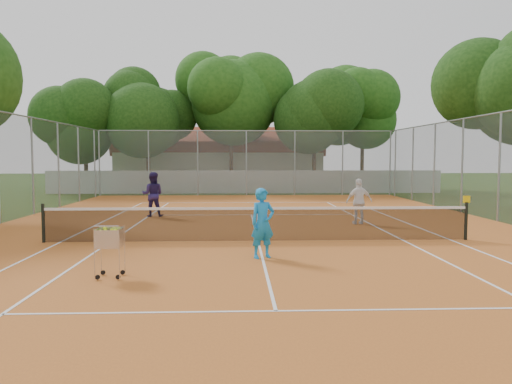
{
  "coord_description": "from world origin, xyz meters",
  "views": [
    {
      "loc": [
        -0.59,
        -13.86,
        2.38
      ],
      "look_at": [
        0.0,
        1.5,
        1.3
      ],
      "focal_mm": 35.0,
      "sensor_mm": 36.0,
      "label": 1
    }
  ],
  "objects_px": {
    "ball_hopper": "(110,251)",
    "player_far_left": "(153,194)",
    "tennis_net": "(258,224)",
    "clubhouse": "(220,159)",
    "player_far_right": "(359,201)",
    "player_near": "(263,223)"
  },
  "relations": [
    {
      "from": "ball_hopper",
      "to": "player_far_left",
      "type": "bearing_deg",
      "value": 70.36
    },
    {
      "from": "tennis_net",
      "to": "ball_hopper",
      "type": "relative_size",
      "value": 11.21
    },
    {
      "from": "clubhouse",
      "to": "player_far_right",
      "type": "height_order",
      "value": "clubhouse"
    },
    {
      "from": "player_near",
      "to": "player_far_left",
      "type": "distance_m",
      "value": 9.19
    },
    {
      "from": "ball_hopper",
      "to": "player_near",
      "type": "bearing_deg",
      "value": 5.75
    },
    {
      "from": "player_far_right",
      "to": "ball_hopper",
      "type": "bearing_deg",
      "value": 43.01
    },
    {
      "from": "tennis_net",
      "to": "ball_hopper",
      "type": "distance_m",
      "value": 5.15
    },
    {
      "from": "clubhouse",
      "to": "player_near",
      "type": "xyz_separation_m",
      "value": [
        2.01,
        -31.34,
        -1.36
      ]
    },
    {
      "from": "tennis_net",
      "to": "player_far_left",
      "type": "relative_size",
      "value": 6.72
    },
    {
      "from": "clubhouse",
      "to": "player_near",
      "type": "height_order",
      "value": "clubhouse"
    },
    {
      "from": "tennis_net",
      "to": "ball_hopper",
      "type": "xyz_separation_m",
      "value": [
        -3.08,
        -4.13,
        0.04
      ]
    },
    {
      "from": "tennis_net",
      "to": "player_far_right",
      "type": "xyz_separation_m",
      "value": [
        3.71,
        3.44,
        0.31
      ]
    },
    {
      "from": "ball_hopper",
      "to": "clubhouse",
      "type": "bearing_deg",
      "value": 63.68
    },
    {
      "from": "tennis_net",
      "to": "player_near",
      "type": "height_order",
      "value": "player_near"
    },
    {
      "from": "player_far_left",
      "to": "player_far_right",
      "type": "distance_m",
      "value": 8.05
    },
    {
      "from": "player_near",
      "to": "player_far_right",
      "type": "distance_m",
      "value": 6.86
    },
    {
      "from": "player_far_left",
      "to": "player_far_right",
      "type": "relative_size",
      "value": 1.1
    },
    {
      "from": "player_far_left",
      "to": "player_far_right",
      "type": "bearing_deg",
      "value": 161.88
    },
    {
      "from": "clubhouse",
      "to": "player_far_left",
      "type": "bearing_deg",
      "value": -94.79
    },
    {
      "from": "tennis_net",
      "to": "ball_hopper",
      "type": "bearing_deg",
      "value": -126.66
    },
    {
      "from": "clubhouse",
      "to": "player_far_right",
      "type": "xyz_separation_m",
      "value": [
        5.71,
        -25.56,
        -1.38
      ]
    },
    {
      "from": "tennis_net",
      "to": "clubhouse",
      "type": "xyz_separation_m",
      "value": [
        -2.0,
        29.0,
        1.69
      ]
    }
  ]
}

